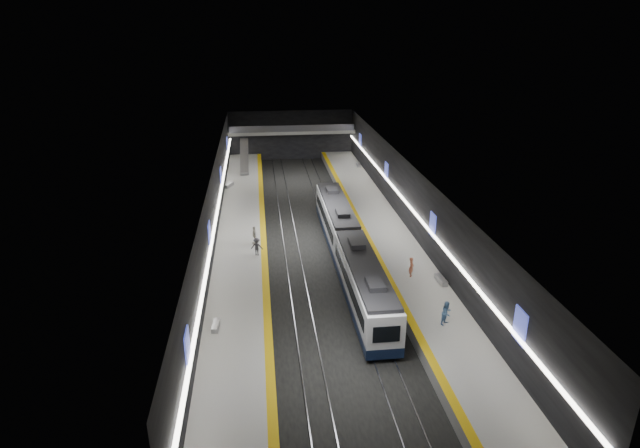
{
  "coord_description": "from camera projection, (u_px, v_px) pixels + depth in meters",
  "views": [
    {
      "loc": [
        -5.47,
        -51.38,
        22.06
      ],
      "look_at": [
        0.54,
        -0.69,
        2.2
      ],
      "focal_mm": 30.0,
      "sensor_mm": 36.0,
      "label": 1
    }
  ],
  "objects": [
    {
      "name": "bench_right_near",
      "position": [
        441.0,
        280.0,
        45.27
      ],
      "size": [
        0.61,
        1.86,
        0.45
      ],
      "primitive_type": "cube",
      "rotation": [
        0.0,
        0.0,
        0.06
      ],
      "color": "#99999E",
      "rests_on": "platform_right"
    },
    {
      "name": "passenger_right_a",
      "position": [
        411.0,
        267.0,
        46.08
      ],
      "size": [
        0.6,
        0.74,
        1.76
      ],
      "primitive_type": "imported",
      "rotation": [
        0.0,
        0.0,
        1.25
      ],
      "color": "#CB6B4B",
      "rests_on": "platform_right"
    },
    {
      "name": "passenger_left_b",
      "position": [
        257.0,
        247.0,
        50.2
      ],
      "size": [
        1.22,
        0.85,
        1.73
      ],
      "primitive_type": "imported",
      "rotation": [
        0.0,
        0.0,
        2.95
      ],
      "color": "#403F47",
      "rests_on": "platform_left"
    },
    {
      "name": "platform_left",
      "position": [
        242.0,
        240.0,
        55.14
      ],
      "size": [
        5.0,
        70.0,
        1.0
      ],
      "primitive_type": "cube",
      "color": "slate",
      "rests_on": "ground"
    },
    {
      "name": "rails",
      "position": [
        314.0,
        241.0,
        56.13
      ],
      "size": [
        6.52,
        70.0,
        0.12
      ],
      "color": "gray",
      "rests_on": "ground"
    },
    {
      "name": "tactile_strip_left",
      "position": [
        263.0,
        235.0,
        55.2
      ],
      "size": [
        0.6,
        70.0,
        0.02
      ],
      "primitive_type": "cube",
      "color": "#E6B40C",
      "rests_on": "platform_left"
    },
    {
      "name": "bench_left_near",
      "position": [
        216.0,
        326.0,
        38.63
      ],
      "size": [
        0.57,
        1.62,
        0.39
      ],
      "primitive_type": "cube",
      "rotation": [
        0.0,
        0.0,
        -0.08
      ],
      "color": "#99999E",
      "rests_on": "platform_left"
    },
    {
      "name": "mezzanine_bridge",
      "position": [
        292.0,
        131.0,
        84.79
      ],
      "size": [
        20.0,
        3.0,
        1.5
      ],
      "color": "gray",
      "rests_on": "wall_left"
    },
    {
      "name": "wall_back",
      "position": [
        291.0,
        135.0,
        87.09
      ],
      "size": [
        20.0,
        0.04,
        8.0
      ],
      "primitive_type": "cube",
      "color": "black",
      "rests_on": "ground"
    },
    {
      "name": "ceiling",
      "position": [
        314.0,
        168.0,
        53.25
      ],
      "size": [
        20.0,
        70.0,
        0.04
      ],
      "primitive_type": "cube",
      "rotation": [
        3.14,
        0.0,
        0.0
      ],
      "color": "beige",
      "rests_on": "wall_left"
    },
    {
      "name": "bench_left_far",
      "position": [
        229.0,
        185.0,
        70.67
      ],
      "size": [
        1.3,
        2.04,
        0.48
      ],
      "primitive_type": "cube",
      "rotation": [
        0.0,
        0.0,
        -0.41
      ],
      "color": "#99999E",
      "rests_on": "platform_left"
    },
    {
      "name": "wall_left",
      "position": [
        215.0,
        209.0,
        53.6
      ],
      "size": [
        0.04,
        70.0,
        8.0
      ],
      "primitive_type": "cube",
      "color": "black",
      "rests_on": "ground"
    },
    {
      "name": "train",
      "position": [
        349.0,
        246.0,
        49.44
      ],
      "size": [
        2.69,
        30.04,
        3.6
      ],
      "color": "#0F1B37",
      "rests_on": "ground"
    },
    {
      "name": "ad_posters",
      "position": [
        313.0,
        198.0,
        55.44
      ],
      "size": [
        19.94,
        53.5,
        2.2
      ],
      "color": "#4653D4",
      "rests_on": "wall_left"
    },
    {
      "name": "bench_right_far",
      "position": [
        358.0,
        165.0,
        80.5
      ],
      "size": [
        0.6,
        1.82,
        0.44
      ],
      "primitive_type": "cube",
      "rotation": [
        0.0,
        0.0,
        -0.06
      ],
      "color": "#99999E",
      "rests_on": "platform_right"
    },
    {
      "name": "tile_surface_left",
      "position": [
        242.0,
        236.0,
        54.96
      ],
      "size": [
        5.0,
        70.0,
        0.02
      ],
      "primitive_type": "cube",
      "color": "#B6B5B0",
      "rests_on": "platform_left"
    },
    {
      "name": "ground",
      "position": [
        314.0,
        241.0,
        56.15
      ],
      "size": [
        70.0,
        70.0,
        0.0
      ],
      "primitive_type": "plane",
      "color": "black",
      "rests_on": "ground"
    },
    {
      "name": "wall_right",
      "position": [
        409.0,
        202.0,
        55.79
      ],
      "size": [
        0.04,
        70.0,
        8.0
      ],
      "primitive_type": "cube",
      "color": "black",
      "rests_on": "ground"
    },
    {
      "name": "cove_light_right",
      "position": [
        407.0,
        204.0,
        55.84
      ],
      "size": [
        0.25,
        68.6,
        0.12
      ],
      "primitive_type": "cube",
      "color": "white",
      "rests_on": "wall_right"
    },
    {
      "name": "passenger_right_b",
      "position": [
        447.0,
        313.0,
        38.86
      ],
      "size": [
        1.14,
        1.09,
        1.84
      ],
      "primitive_type": "imported",
      "rotation": [
        0.0,
        0.0,
        0.63
      ],
      "color": "#4A70A1",
      "rests_on": "platform_right"
    },
    {
      "name": "tile_surface_right",
      "position": [
        384.0,
        229.0,
        56.6
      ],
      "size": [
        5.0,
        70.0,
        0.02
      ],
      "primitive_type": "cube",
      "color": "#B6B5B0",
      "rests_on": "platform_right"
    },
    {
      "name": "escalator",
      "position": [
        244.0,
        156.0,
        78.34
      ],
      "size": [
        1.2,
        7.5,
        3.92
      ],
      "primitive_type": "cube",
      "rotation": [
        0.44,
        0.0,
        0.0
      ],
      "color": "#99999E",
      "rests_on": "platform_left"
    },
    {
      "name": "platform_right",
      "position": [
        384.0,
        234.0,
        56.79
      ],
      "size": [
        5.0,
        70.0,
        1.0
      ],
      "primitive_type": "cube",
      "color": "slate",
      "rests_on": "ground"
    },
    {
      "name": "passenger_left_a",
      "position": [
        254.0,
        235.0,
        52.77
      ],
      "size": [
        0.59,
        1.13,
        1.84
      ],
      "primitive_type": "imported",
      "rotation": [
        0.0,
        0.0,
        -1.44
      ],
      "color": "beige",
      "rests_on": "platform_left"
    },
    {
      "name": "tactile_strip_right",
      "position": [
        364.0,
        230.0,
        56.36
      ],
      "size": [
        0.6,
        70.0,
        0.02
      ],
      "primitive_type": "cube",
      "color": "#E6B40C",
      "rests_on": "platform_right"
    },
    {
      "name": "cove_light_left",
      "position": [
        217.0,
        211.0,
        53.7
      ],
      "size": [
        0.25,
        68.6,
        0.12
      ],
      "primitive_type": "cube",
      "color": "white",
      "rests_on": "wall_left"
    }
  ]
}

